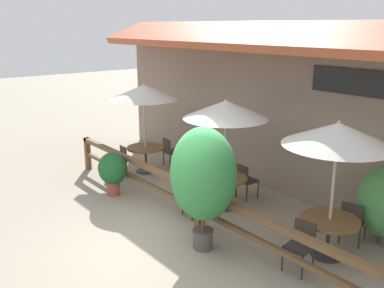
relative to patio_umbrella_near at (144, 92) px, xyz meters
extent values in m
plane|color=#9E937F|center=(3.86, -2.26, -2.32)|extent=(60.00, 60.00, 0.00)
cube|color=gray|center=(3.86, 1.94, -0.52)|extent=(14.00, 0.40, 3.60)
cube|color=#B25133|center=(3.86, 1.39, 1.55)|extent=(14.28, 1.48, 0.70)
cube|color=black|center=(5.30, 1.71, 0.68)|extent=(1.99, 0.04, 0.54)
cube|color=brown|center=(3.86, -1.21, -1.43)|extent=(10.40, 0.14, 0.11)
cube|color=brown|center=(3.86, -1.21, -1.85)|extent=(10.40, 0.10, 0.09)
cube|color=brown|center=(-1.27, -1.21, -1.85)|extent=(0.14, 0.14, 0.95)
cube|color=brown|center=(3.86, -1.21, -1.85)|extent=(0.14, 0.14, 0.95)
cylinder|color=#B7B2A8|center=(0.00, 0.00, -1.23)|extent=(0.06, 0.06, 2.19)
cone|color=silver|center=(0.00, 0.00, 0.01)|extent=(1.91, 1.91, 0.40)
sphere|color=#B2ADA3|center=(0.00, 0.00, 0.21)|extent=(0.07, 0.07, 0.07)
cylinder|color=brown|center=(0.00, 0.00, -1.61)|extent=(1.07, 1.07, 0.05)
cylinder|color=#333333|center=(0.00, 0.00, -1.98)|extent=(0.07, 0.07, 0.69)
cylinder|color=#333333|center=(0.00, 0.00, -2.31)|extent=(0.59, 0.59, 0.03)
cube|color=#332D28|center=(-0.08, -0.89, -1.87)|extent=(0.47, 0.47, 0.05)
cube|color=#332D28|center=(-0.05, -0.70, -1.65)|extent=(0.40, 0.08, 0.40)
cylinder|color=#2D2D2D|center=(-0.29, -1.06, -2.11)|extent=(0.04, 0.04, 0.43)
cylinder|color=#2D2D2D|center=(0.09, -1.10, -2.11)|extent=(0.04, 0.04, 0.43)
cylinder|color=#2D2D2D|center=(-0.24, -0.68, -2.11)|extent=(0.04, 0.04, 0.43)
cylinder|color=#2D2D2D|center=(0.14, -0.72, -2.11)|extent=(0.04, 0.04, 0.43)
cube|color=#332D28|center=(0.08, 0.89, -1.87)|extent=(0.45, 0.45, 0.05)
cube|color=#332D28|center=(0.06, 0.70, -1.65)|extent=(0.40, 0.07, 0.40)
cylinder|color=#2D2D2D|center=(0.28, 1.06, -2.11)|extent=(0.04, 0.04, 0.43)
cylinder|color=#2D2D2D|center=(-0.10, 1.10, -2.11)|extent=(0.04, 0.04, 0.43)
cylinder|color=#2D2D2D|center=(0.25, 0.68, -2.11)|extent=(0.04, 0.04, 0.43)
cylinder|color=#2D2D2D|center=(-0.13, 0.72, -2.11)|extent=(0.04, 0.04, 0.43)
cylinder|color=#B7B2A8|center=(3.27, 0.03, -1.23)|extent=(0.06, 0.06, 2.19)
cone|color=silver|center=(3.27, 0.03, 0.01)|extent=(1.91, 1.91, 0.40)
sphere|color=#B2ADA3|center=(3.27, 0.03, 0.21)|extent=(0.07, 0.07, 0.07)
cylinder|color=brown|center=(3.27, 0.03, -1.61)|extent=(1.07, 1.07, 0.05)
cylinder|color=#333333|center=(3.27, 0.03, -1.98)|extent=(0.07, 0.07, 0.69)
cylinder|color=#333333|center=(3.27, 0.03, -2.31)|extent=(0.59, 0.59, 0.03)
cube|color=#332D28|center=(3.20, -0.80, -1.87)|extent=(0.45, 0.45, 0.05)
cube|color=#332D28|center=(3.22, -0.61, -1.65)|extent=(0.40, 0.06, 0.40)
cylinder|color=#2D2D2D|center=(3.00, -0.97, -2.11)|extent=(0.04, 0.04, 0.43)
cylinder|color=#2D2D2D|center=(3.38, -1.00, -2.11)|extent=(0.04, 0.04, 0.43)
cylinder|color=#2D2D2D|center=(3.03, -0.60, -2.11)|extent=(0.04, 0.04, 0.43)
cylinder|color=#2D2D2D|center=(3.40, -0.62, -2.11)|extent=(0.04, 0.04, 0.43)
cube|color=#332D28|center=(3.22, 0.87, -1.87)|extent=(0.44, 0.44, 0.05)
cube|color=#332D28|center=(3.21, 0.68, -1.65)|extent=(0.40, 0.05, 0.40)
cylinder|color=#2D2D2D|center=(3.42, 1.05, -2.11)|extent=(0.04, 0.04, 0.43)
cylinder|color=#2D2D2D|center=(3.04, 1.06, -2.11)|extent=(0.04, 0.04, 0.43)
cylinder|color=#2D2D2D|center=(3.40, 0.67, -2.11)|extent=(0.04, 0.04, 0.43)
cylinder|color=#2D2D2D|center=(3.02, 0.68, -2.11)|extent=(0.04, 0.04, 0.43)
cylinder|color=#B7B2A8|center=(6.09, 0.01, -1.23)|extent=(0.06, 0.06, 2.19)
cone|color=silver|center=(6.09, 0.01, 0.01)|extent=(1.91, 1.91, 0.40)
sphere|color=#B2ADA3|center=(6.09, 0.01, 0.21)|extent=(0.07, 0.07, 0.07)
cylinder|color=brown|center=(6.09, 0.01, -1.61)|extent=(1.07, 1.07, 0.05)
cylinder|color=#333333|center=(6.09, 0.01, -1.98)|extent=(0.07, 0.07, 0.69)
cylinder|color=#333333|center=(6.09, 0.01, -2.31)|extent=(0.59, 0.59, 0.03)
cube|color=#332D28|center=(6.06, -0.82, -1.87)|extent=(0.47, 0.47, 0.05)
cube|color=#332D28|center=(6.03, -0.63, -1.65)|extent=(0.40, 0.09, 0.40)
cylinder|color=#2D2D2D|center=(5.90, -1.03, -2.11)|extent=(0.04, 0.04, 0.43)
cylinder|color=#2D2D2D|center=(6.28, -0.98, -2.11)|extent=(0.04, 0.04, 0.43)
cylinder|color=#2D2D2D|center=(5.85, -0.66, -2.11)|extent=(0.04, 0.04, 0.43)
cylinder|color=#2D2D2D|center=(6.22, -0.60, -2.11)|extent=(0.04, 0.04, 0.43)
cube|color=#332D28|center=(6.09, 0.84, -1.87)|extent=(0.51, 0.51, 0.05)
cube|color=#332D28|center=(6.14, 0.66, -1.65)|extent=(0.40, 0.14, 0.40)
cylinder|color=#2D2D2D|center=(6.23, 1.07, -2.11)|extent=(0.04, 0.04, 0.43)
cylinder|color=#2D2D2D|center=(5.86, 0.98, -2.11)|extent=(0.04, 0.04, 0.43)
cylinder|color=#2D2D2D|center=(6.32, 0.71, -2.11)|extent=(0.04, 0.04, 0.43)
cylinder|color=#2D2D2D|center=(5.95, 0.61, -2.11)|extent=(0.04, 0.04, 0.43)
cylinder|color=#9E4C33|center=(0.98, -1.61, -2.15)|extent=(0.31, 0.31, 0.35)
cylinder|color=#9E4C33|center=(0.98, -1.61, -1.99)|extent=(0.33, 0.33, 0.04)
ellipsoid|color=#1E5B2D|center=(0.98, -1.61, -1.63)|extent=(0.77, 0.69, 0.81)
cylinder|color=#564C47|center=(4.43, -1.59, -2.13)|extent=(0.37, 0.37, 0.38)
cylinder|color=#564C47|center=(4.43, -1.59, -1.96)|extent=(0.40, 0.40, 0.04)
cylinder|color=brown|center=(4.43, -1.59, -1.68)|extent=(0.07, 0.07, 0.53)
ellipsoid|color=#338442|center=(4.43, -1.59, -0.82)|extent=(1.30, 1.17, 1.76)
camera|label=1|loc=(10.03, -6.37, 1.81)|focal=40.00mm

